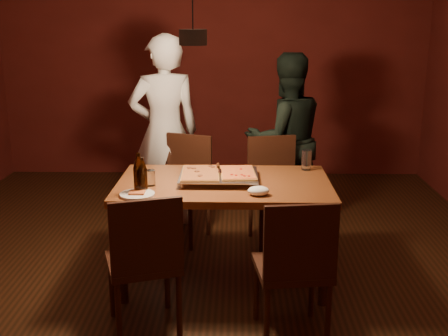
{
  "coord_description": "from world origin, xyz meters",
  "views": [
    {
      "loc": [
        0.28,
        -3.67,
        1.89
      ],
      "look_at": [
        0.2,
        0.13,
        0.85
      ],
      "focal_mm": 45.0,
      "sensor_mm": 36.0,
      "label": 1
    }
  ],
  "objects_px": {
    "chair_near_right": "(296,258)",
    "diner_dark": "(286,140)",
    "beer_bottle_b": "(143,175)",
    "pendant_lamp": "(193,36)",
    "dining_table": "(224,192)",
    "chair_far_left": "(184,177)",
    "chair_near_left": "(145,252)",
    "diner_white": "(165,132)",
    "beer_bottle_a": "(139,173)",
    "chair_far_right": "(274,180)",
    "pizza_tray": "(219,177)",
    "plate_slice": "(137,194)"
  },
  "relations": [
    {
      "from": "chair_near_right",
      "to": "diner_dark",
      "type": "bearing_deg",
      "value": 79.28
    },
    {
      "from": "beer_bottle_b",
      "to": "pendant_lamp",
      "type": "distance_m",
      "value": 0.96
    },
    {
      "from": "dining_table",
      "to": "chair_far_left",
      "type": "bearing_deg",
      "value": 113.54
    },
    {
      "from": "chair_near_left",
      "to": "pendant_lamp",
      "type": "bearing_deg",
      "value": 49.05
    },
    {
      "from": "chair_far_left",
      "to": "diner_white",
      "type": "relative_size",
      "value": 0.31
    },
    {
      "from": "dining_table",
      "to": "beer_bottle_a",
      "type": "relative_size",
      "value": 5.55
    },
    {
      "from": "chair_far_right",
      "to": "pendant_lamp",
      "type": "relative_size",
      "value": 0.46
    },
    {
      "from": "dining_table",
      "to": "pendant_lamp",
      "type": "height_order",
      "value": "pendant_lamp"
    },
    {
      "from": "chair_near_right",
      "to": "diner_white",
      "type": "distance_m",
      "value": 2.21
    },
    {
      "from": "diner_dark",
      "to": "chair_near_left",
      "type": "bearing_deg",
      "value": 47.32
    },
    {
      "from": "chair_near_left",
      "to": "dining_table",
      "type": "bearing_deg",
      "value": 40.3
    },
    {
      "from": "chair_far_left",
      "to": "pizza_tray",
      "type": "xyz_separation_m",
      "value": [
        0.32,
        -0.81,
        0.24
      ]
    },
    {
      "from": "beer_bottle_a",
      "to": "beer_bottle_b",
      "type": "relative_size",
      "value": 1.16
    },
    {
      "from": "plate_slice",
      "to": "dining_table",
      "type": "bearing_deg",
      "value": 30.8
    },
    {
      "from": "pizza_tray",
      "to": "beer_bottle_b",
      "type": "distance_m",
      "value": 0.57
    },
    {
      "from": "plate_slice",
      "to": "diner_white",
      "type": "relative_size",
      "value": 0.13
    },
    {
      "from": "pizza_tray",
      "to": "beer_bottle_b",
      "type": "relative_size",
      "value": 2.35
    },
    {
      "from": "dining_table",
      "to": "pizza_tray",
      "type": "height_order",
      "value": "pizza_tray"
    },
    {
      "from": "diner_white",
      "to": "diner_dark",
      "type": "relative_size",
      "value": 1.11
    },
    {
      "from": "chair_far_left",
      "to": "beer_bottle_a",
      "type": "distance_m",
      "value": 1.17
    },
    {
      "from": "chair_far_left",
      "to": "chair_near_right",
      "type": "height_order",
      "value": "same"
    },
    {
      "from": "chair_far_left",
      "to": "chair_near_left",
      "type": "relative_size",
      "value": 1.02
    },
    {
      "from": "pizza_tray",
      "to": "plate_slice",
      "type": "distance_m",
      "value": 0.63
    },
    {
      "from": "beer_bottle_a",
      "to": "diner_white",
      "type": "xyz_separation_m",
      "value": [
        -0.01,
        1.42,
        -0.02
      ]
    },
    {
      "from": "chair_near_right",
      "to": "plate_slice",
      "type": "distance_m",
      "value": 1.12
    },
    {
      "from": "dining_table",
      "to": "diner_white",
      "type": "distance_m",
      "value": 1.29
    },
    {
      "from": "beer_bottle_a",
      "to": "diner_dark",
      "type": "height_order",
      "value": "diner_dark"
    },
    {
      "from": "beer_bottle_b",
      "to": "dining_table",
      "type": "bearing_deg",
      "value": 24.5
    },
    {
      "from": "diner_white",
      "to": "pendant_lamp",
      "type": "height_order",
      "value": "pendant_lamp"
    },
    {
      "from": "dining_table",
      "to": "beer_bottle_b",
      "type": "distance_m",
      "value": 0.62
    },
    {
      "from": "chair_far_right",
      "to": "plate_slice",
      "type": "xyz_separation_m",
      "value": [
        -0.97,
        -1.11,
        0.22
      ]
    },
    {
      "from": "chair_far_left",
      "to": "chair_near_left",
      "type": "bearing_deg",
      "value": 107.61
    },
    {
      "from": "dining_table",
      "to": "chair_near_left",
      "type": "distance_m",
      "value": 0.88
    },
    {
      "from": "chair_near_right",
      "to": "diner_dark",
      "type": "height_order",
      "value": "diner_dark"
    },
    {
      "from": "diner_dark",
      "to": "beer_bottle_b",
      "type": "bearing_deg",
      "value": 37.94
    },
    {
      "from": "chair_near_right",
      "to": "pendant_lamp",
      "type": "height_order",
      "value": "pendant_lamp"
    },
    {
      "from": "diner_white",
      "to": "diner_dark",
      "type": "xyz_separation_m",
      "value": [
        1.1,
        0.09,
        -0.08
      ]
    },
    {
      "from": "chair_far_right",
      "to": "diner_white",
      "type": "xyz_separation_m",
      "value": [
        -0.97,
        0.37,
        0.33
      ]
    },
    {
      "from": "dining_table",
      "to": "plate_slice",
      "type": "height_order",
      "value": "plate_slice"
    },
    {
      "from": "dining_table",
      "to": "chair_near_right",
      "type": "xyz_separation_m",
      "value": [
        0.43,
        -0.81,
        -0.14
      ]
    },
    {
      "from": "chair_far_right",
      "to": "diner_white",
      "type": "height_order",
      "value": "diner_white"
    },
    {
      "from": "chair_near_left",
      "to": "chair_near_right",
      "type": "distance_m",
      "value": 0.89
    },
    {
      "from": "chair_far_right",
      "to": "pizza_tray",
      "type": "bearing_deg",
      "value": 46.59
    },
    {
      "from": "chair_far_right",
      "to": "pizza_tray",
      "type": "relative_size",
      "value": 0.91
    },
    {
      "from": "dining_table",
      "to": "beer_bottle_b",
      "type": "xyz_separation_m",
      "value": [
        -0.53,
        -0.24,
        0.19
      ]
    },
    {
      "from": "pendant_lamp",
      "to": "chair_far_right",
      "type": "bearing_deg",
      "value": 56.14
    },
    {
      "from": "dining_table",
      "to": "pendant_lamp",
      "type": "relative_size",
      "value": 1.36
    },
    {
      "from": "pizza_tray",
      "to": "chair_near_left",
      "type": "bearing_deg",
      "value": -113.59
    },
    {
      "from": "chair_near_left",
      "to": "plate_slice",
      "type": "xyz_separation_m",
      "value": [
        -0.11,
        0.41,
        0.22
      ]
    },
    {
      "from": "dining_table",
      "to": "diner_dark",
      "type": "relative_size",
      "value": 0.95
    }
  ]
}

